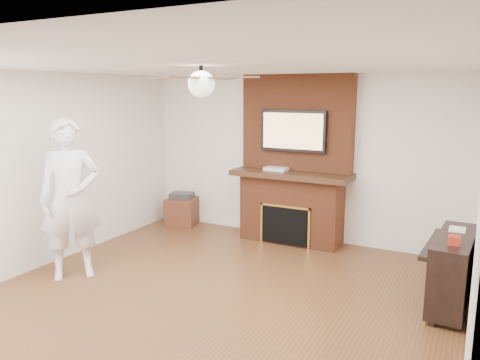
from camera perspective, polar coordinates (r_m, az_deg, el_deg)
The scene contains 12 objects.
room_shell at distance 4.76m, azimuth -4.55°, elevation -1.42°, with size 5.36×5.86×2.86m.
fireplace at distance 7.06m, azimuth 6.52°, elevation 0.44°, with size 1.78×0.64×2.50m.
tv at distance 6.92m, azimuth 6.50°, elevation 5.97°, with size 1.00×0.08×0.60m.
ceiling_fan at distance 4.65m, azimuth -4.75°, elevation 11.70°, with size 1.21×1.21×0.31m.
person at distance 5.98m, azimuth -19.98°, elevation -2.19°, with size 0.72×0.48×1.95m, color silver.
side_table at distance 8.07m, azimuth -7.08°, elevation -3.64°, with size 0.58×0.58×0.55m.
piano at distance 5.48m, azimuth 24.46°, elevation -9.82°, with size 0.51×1.21×0.87m.
cable_box at distance 7.04m, azimuth 4.43°, elevation 1.36°, with size 0.34×0.20×0.05m, color silver.
candle_orange at distance 7.12m, azimuth 5.28°, elevation -7.21°, with size 0.06×0.06×0.12m, color orange.
candle_green at distance 7.15m, azimuth 5.59°, elevation -7.28°, with size 0.07×0.07×0.09m, color #4D8F39.
candle_cream at distance 7.00m, azimuth 6.97°, elevation -7.64°, with size 0.08×0.08×0.10m, color #F0E7BF.
candle_blue at distance 7.06m, azimuth 7.20°, elevation -7.61°, with size 0.07×0.07×0.07m, color #314B95.
Camera 1 is at (2.48, -3.94, 2.26)m, focal length 35.00 mm.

